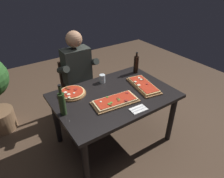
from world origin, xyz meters
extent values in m
plane|color=#4C3828|center=(0.00, 0.00, 0.00)|extent=(6.40, 6.40, 0.00)
cube|color=black|center=(0.00, 0.00, 0.72)|extent=(1.40, 0.96, 0.04)
cylinder|color=black|center=(-0.62, -0.40, 0.35)|extent=(0.07, 0.07, 0.70)
cylinder|color=black|center=(0.62, -0.40, 0.35)|extent=(0.07, 0.07, 0.70)
cylinder|color=black|center=(-0.62, 0.40, 0.35)|extent=(0.07, 0.07, 0.70)
cylinder|color=black|center=(0.62, 0.40, 0.35)|extent=(0.07, 0.07, 0.70)
cube|color=olive|center=(-0.08, -0.14, 0.75)|extent=(0.54, 0.29, 0.02)
cube|color=#E5C184|center=(-0.08, -0.14, 0.77)|extent=(0.50, 0.26, 0.02)
cube|color=#B72D19|center=(-0.08, -0.14, 0.78)|extent=(0.46, 0.23, 0.01)
cylinder|color=maroon|center=(0.00, -0.23, 0.79)|extent=(0.03, 0.03, 0.01)
cylinder|color=brown|center=(-0.07, -0.18, 0.78)|extent=(0.03, 0.03, 0.00)
cylinder|color=maroon|center=(-0.01, -0.23, 0.78)|extent=(0.04, 0.04, 0.00)
cylinder|color=maroon|center=(0.10, -0.11, 0.78)|extent=(0.03, 0.03, 0.00)
cylinder|color=#4C7F2D|center=(-0.16, -0.17, 0.78)|extent=(0.03, 0.03, 0.00)
cylinder|color=#4C7F2D|center=(-0.19, -0.18, 0.79)|extent=(0.03, 0.03, 0.01)
cylinder|color=#4C7F2D|center=(-0.14, -0.06, 0.78)|extent=(0.03, 0.03, 0.01)
cylinder|color=brown|center=(-0.05, -0.15, 0.79)|extent=(0.03, 0.03, 0.01)
cylinder|color=#4C7F2D|center=(-0.05, -0.17, 0.78)|extent=(0.03, 0.03, 0.00)
cylinder|color=beige|center=(-0.24, -0.09, 0.78)|extent=(0.02, 0.02, 0.01)
cylinder|color=brown|center=(-0.18, -0.20, 0.79)|extent=(0.03, 0.03, 0.01)
cube|color=brown|center=(0.40, -0.06, 0.75)|extent=(0.32, 0.53, 0.02)
cube|color=tan|center=(0.40, -0.06, 0.77)|extent=(0.28, 0.49, 0.02)
cube|color=#B72D19|center=(0.40, -0.06, 0.78)|extent=(0.25, 0.45, 0.01)
cylinder|color=beige|center=(0.33, -0.05, 0.79)|extent=(0.04, 0.04, 0.01)
cylinder|color=maroon|center=(0.43, -0.09, 0.78)|extent=(0.03, 0.03, 0.01)
cylinder|color=beige|center=(0.35, 0.03, 0.79)|extent=(0.03, 0.03, 0.01)
cylinder|color=brown|center=(0.46, 0.03, 0.79)|extent=(0.04, 0.04, 0.01)
cylinder|color=beige|center=(0.45, 0.04, 0.79)|extent=(0.03, 0.03, 0.01)
cylinder|color=beige|center=(0.46, 0.09, 0.79)|extent=(0.03, 0.03, 0.01)
cylinder|color=maroon|center=(0.47, 0.09, 0.78)|extent=(0.03, 0.03, 0.01)
cylinder|color=brown|center=(-0.41, 0.28, 0.75)|extent=(0.33, 0.33, 0.02)
cylinder|color=#DBB270|center=(-0.41, 0.28, 0.77)|extent=(0.30, 0.30, 0.02)
cylinder|color=#B72D19|center=(-0.41, 0.28, 0.78)|extent=(0.26, 0.26, 0.01)
cylinder|color=brown|center=(-0.43, 0.39, 0.79)|extent=(0.03, 0.03, 0.01)
cylinder|color=maroon|center=(-0.36, 0.29, 0.79)|extent=(0.04, 0.04, 0.01)
cylinder|color=beige|center=(-0.49, 0.18, 0.78)|extent=(0.03, 0.03, 0.00)
cylinder|color=brown|center=(-0.42, 0.35, 0.78)|extent=(0.04, 0.04, 0.01)
cylinder|color=maroon|center=(-0.48, 0.25, 0.79)|extent=(0.04, 0.04, 0.01)
cylinder|color=beige|center=(-0.47, 0.24, 0.79)|extent=(0.04, 0.04, 0.01)
cylinder|color=beige|center=(-0.41, 0.23, 0.78)|extent=(0.03, 0.03, 0.00)
cylinder|color=brown|center=(-0.47, 0.26, 0.79)|extent=(0.03, 0.03, 0.01)
cylinder|color=brown|center=(-0.41, 0.36, 0.78)|extent=(0.03, 0.03, 0.00)
cylinder|color=beige|center=(-0.48, 0.30, 0.79)|extent=(0.04, 0.04, 0.01)
cylinder|color=maroon|center=(-0.42, 0.34, 0.79)|extent=(0.03, 0.03, 0.01)
cylinder|color=#233819|center=(-0.63, -0.01, 0.86)|extent=(0.07, 0.07, 0.24)
cylinder|color=#233819|center=(-0.63, -0.01, 1.03)|extent=(0.03, 0.03, 0.09)
cylinder|color=black|center=(-0.63, -0.01, 1.08)|extent=(0.03, 0.03, 0.01)
cylinder|color=black|center=(0.58, 0.30, 0.86)|extent=(0.07, 0.07, 0.24)
cylinder|color=black|center=(0.58, 0.30, 1.01)|extent=(0.03, 0.03, 0.05)
cylinder|color=black|center=(0.58, 0.30, 1.04)|extent=(0.03, 0.03, 0.01)
cylinder|color=silver|center=(0.04, 0.33, 0.79)|extent=(0.07, 0.07, 0.11)
cube|color=white|center=(0.04, -0.38, 0.74)|extent=(0.19, 0.12, 0.01)
cube|color=silver|center=(0.04, -0.40, 0.75)|extent=(0.17, 0.02, 0.00)
cube|color=silver|center=(0.05, -0.36, 0.75)|extent=(0.17, 0.02, 0.00)
cube|color=black|center=(-0.11, 0.78, 0.43)|extent=(0.44, 0.44, 0.04)
cube|color=black|center=(-0.11, 0.98, 0.66)|extent=(0.40, 0.04, 0.42)
cylinder|color=black|center=(-0.30, 0.59, 0.21)|extent=(0.04, 0.04, 0.41)
cylinder|color=black|center=(0.08, 0.59, 0.21)|extent=(0.04, 0.04, 0.41)
cylinder|color=black|center=(-0.30, 0.97, 0.21)|extent=(0.04, 0.04, 0.41)
cylinder|color=black|center=(0.08, 0.97, 0.21)|extent=(0.04, 0.04, 0.41)
cylinder|color=#23232D|center=(-0.21, 0.60, 0.23)|extent=(0.11, 0.11, 0.45)
cylinder|color=#23232D|center=(-0.01, 0.60, 0.23)|extent=(0.11, 0.11, 0.45)
cube|color=#23232D|center=(-0.11, 0.68, 0.51)|extent=(0.34, 0.40, 0.12)
cube|color=#2D332D|center=(-0.11, 0.78, 0.83)|extent=(0.38, 0.22, 0.52)
sphere|color=#A37556|center=(-0.11, 0.78, 1.22)|extent=(0.22, 0.22, 0.22)
cylinder|color=#2D332D|center=(-0.33, 0.73, 0.86)|extent=(0.09, 0.31, 0.21)
cylinder|color=#2D332D|center=(0.11, 0.73, 0.86)|extent=(0.09, 0.31, 0.21)
cylinder|color=#846042|center=(-1.22, 1.11, 0.15)|extent=(0.40, 0.40, 0.30)
camera|label=1|loc=(-1.11, -1.59, 2.01)|focal=31.54mm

